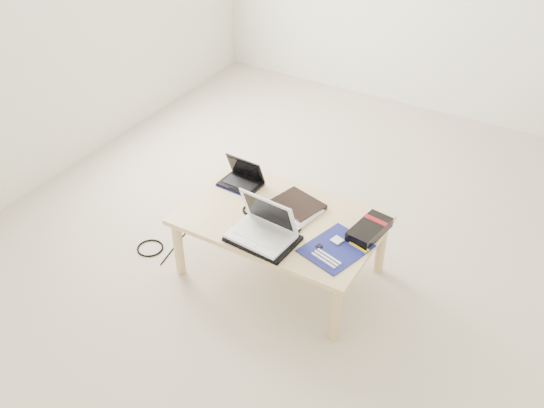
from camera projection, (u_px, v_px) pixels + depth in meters
The scene contains 13 objects.
ground at pixel (325, 234), 3.87m from camera, with size 4.00×4.00×0.00m, color beige.
coffee_table at pixel (280, 225), 3.38m from camera, with size 1.10×0.70×0.40m.
book at pixel (297, 205), 3.43m from camera, with size 0.31×0.28×0.03m.
netbook at pixel (242, 179), 3.60m from camera, with size 0.25×0.19×0.17m.
tablet at pixel (283, 222), 3.31m from camera, with size 0.25×0.20×0.01m.
remote at pixel (308, 219), 3.33m from camera, with size 0.10×0.24×0.02m.
neoprene_sleeve at pixel (263, 239), 3.19m from camera, with size 0.35×0.26×0.02m, color black.
white_laptop at pixel (263, 228), 3.18m from camera, with size 0.35×0.26×0.23m.
motherboard at pixel (336, 248), 3.14m from camera, with size 0.35×0.40×0.02m.
gpu_box at pixel (369, 230), 3.22m from camera, with size 0.17×0.29×0.06m.
cable_coil at pixel (252, 210), 3.40m from camera, with size 0.11×0.11×0.01m, color black.
floor_cable_coil at pixel (150, 248), 3.75m from camera, with size 0.16×0.16×0.01m, color black.
floor_cable_trail at pixel (174, 248), 3.76m from camera, with size 0.01×0.01×0.33m, color black.
Camera 1 is at (1.23, -2.76, 2.45)m, focal length 40.00 mm.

